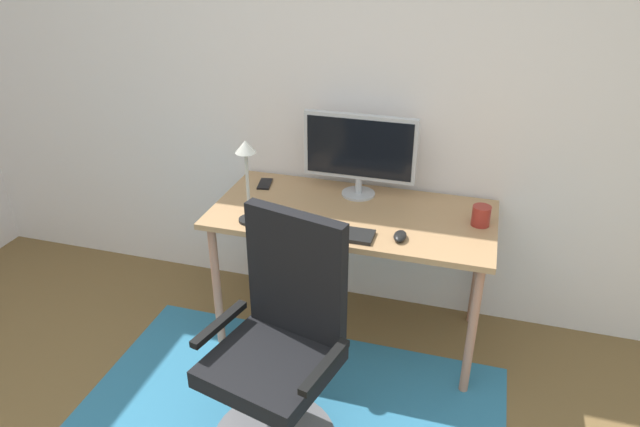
{
  "coord_description": "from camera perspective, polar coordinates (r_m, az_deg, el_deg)",
  "views": [
    {
      "loc": [
        0.63,
        -0.79,
        2.11
      ],
      "look_at": [
        -0.05,
        1.53,
        0.86
      ],
      "focal_mm": 32.57,
      "sensor_mm": 36.0,
      "label": 1
    }
  ],
  "objects": [
    {
      "name": "desk",
      "position": [
        3.0,
        3.19,
        -1.12
      ],
      "size": [
        1.43,
        0.7,
        0.76
      ],
      "color": "tan",
      "rests_on": "ground"
    },
    {
      "name": "desk_lamp",
      "position": [
        2.77,
        -7.22,
        4.56
      ],
      "size": [
        0.11,
        0.11,
        0.42
      ],
      "color": "black",
      "rests_on": "desk"
    },
    {
      "name": "monitor",
      "position": [
        3.05,
        3.92,
        6.25
      ],
      "size": [
        0.6,
        0.18,
        0.45
      ],
      "color": "#B2B2B7",
      "rests_on": "desk"
    },
    {
      "name": "wall_back",
      "position": [
        3.16,
        4.4,
        12.4
      ],
      "size": [
        6.0,
        0.1,
        2.6
      ],
      "primitive_type": "cube",
      "color": "silver",
      "rests_on": "ground"
    },
    {
      "name": "cell_phone",
      "position": [
        3.27,
        -5.43,
        2.92
      ],
      "size": [
        0.09,
        0.15,
        0.01
      ],
      "primitive_type": "cube",
      "rotation": [
        0.0,
        0.0,
        0.19
      ],
      "color": "black",
      "rests_on": "desk"
    },
    {
      "name": "coffee_cup",
      "position": [
        2.92,
        15.54,
        -0.21
      ],
      "size": [
        0.09,
        0.09,
        0.1
      ],
      "primitive_type": "cylinder",
      "color": "maroon",
      "rests_on": "desk"
    },
    {
      "name": "keyboard",
      "position": [
        2.76,
        0.88,
        -1.78
      ],
      "size": [
        0.43,
        0.13,
        0.02
      ],
      "primitive_type": "cube",
      "color": "black",
      "rests_on": "desk"
    },
    {
      "name": "computer_mouse",
      "position": [
        2.73,
        7.87,
        -2.21
      ],
      "size": [
        0.06,
        0.1,
        0.03
      ],
      "primitive_type": "ellipsoid",
      "color": "black",
      "rests_on": "desk"
    },
    {
      "name": "office_chair",
      "position": [
        2.52,
        -4.0,
        -14.41
      ],
      "size": [
        0.62,
        0.57,
        1.08
      ],
      "rotation": [
        0.0,
        0.0,
        -0.24
      ],
      "color": "slate",
      "rests_on": "ground"
    }
  ]
}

